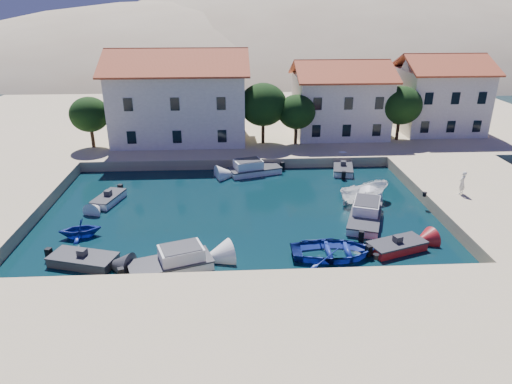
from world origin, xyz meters
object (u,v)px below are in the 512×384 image
(rowboat_south, at_px, (334,256))
(boat_east, at_px, (363,202))
(building_left, at_px, (179,94))
(cabin_cruiser_south, at_px, (171,263))
(building_mid, at_px, (340,97))
(building_right, at_px, (440,92))
(pedestrian, at_px, (462,183))
(cabin_cruiser_east, at_px, (365,216))

(rowboat_south, distance_m, boat_east, 9.53)
(building_left, height_order, cabin_cruiser_south, building_left)
(building_mid, xyz_separation_m, building_right, (12.00, 1.00, 0.25))
(rowboat_south, bearing_deg, pedestrian, -56.60)
(cabin_cruiser_south, relative_size, boat_east, 1.22)
(building_mid, xyz_separation_m, pedestrian, (5.78, -18.65, -3.28))
(building_mid, distance_m, rowboat_south, 27.26)
(building_right, bearing_deg, pedestrian, -107.57)
(building_mid, bearing_deg, boat_east, -95.63)
(building_right, distance_m, boat_east, 23.72)
(building_left, xyz_separation_m, cabin_cruiser_east, (15.37, -20.23, -5.46))
(cabin_cruiser_south, bearing_deg, boat_east, 14.01)
(building_right, bearing_deg, cabin_cruiser_south, -135.22)
(building_left, distance_m, building_mid, 18.04)
(rowboat_south, bearing_deg, boat_east, -25.44)
(cabin_cruiser_east, height_order, boat_east, cabin_cruiser_east)
(building_mid, relative_size, boat_east, 2.35)
(boat_east, bearing_deg, pedestrian, -117.71)
(building_right, height_order, cabin_cruiser_south, building_right)
(building_mid, height_order, building_right, building_right)
(cabin_cruiser_south, relative_size, pedestrian, 2.88)
(building_mid, distance_m, cabin_cruiser_south, 31.96)
(cabin_cruiser_south, distance_m, cabin_cruiser_east, 14.87)
(rowboat_south, relative_size, pedestrian, 2.95)
(building_mid, height_order, cabin_cruiser_south, building_mid)
(pedestrian, bearing_deg, rowboat_south, -8.47)
(building_left, xyz_separation_m, pedestrian, (23.78, -17.65, -4.00))
(building_left, height_order, building_right, building_left)
(building_left, height_order, building_mid, building_left)
(building_left, bearing_deg, cabin_cruiser_east, -52.77)
(rowboat_south, xyz_separation_m, cabin_cruiser_east, (3.38, 4.84, 0.48))
(pedestrian, bearing_deg, building_mid, -113.47)
(building_mid, bearing_deg, pedestrian, -72.79)
(cabin_cruiser_east, relative_size, boat_east, 1.31)
(rowboat_south, bearing_deg, building_mid, -11.77)
(cabin_cruiser_east, distance_m, boat_east, 3.82)
(cabin_cruiser_south, height_order, pedestrian, pedestrian)
(rowboat_south, distance_m, cabin_cruiser_east, 5.92)
(building_left, height_order, boat_east, building_left)
(cabin_cruiser_east, bearing_deg, cabin_cruiser_south, 133.52)
(cabin_cruiser_south, bearing_deg, cabin_cruiser_east, 3.97)
(building_mid, relative_size, cabin_cruiser_east, 1.79)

